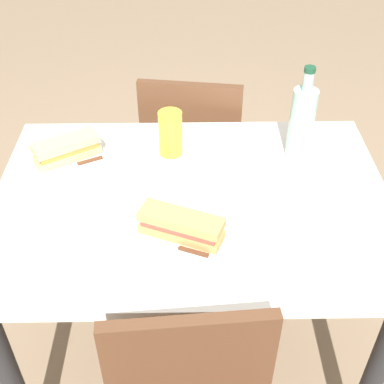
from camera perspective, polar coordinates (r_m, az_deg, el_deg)
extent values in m
plane|color=#8C755B|center=(2.06, 0.00, -17.20)|extent=(8.00, 8.00, 0.00)
cube|color=silver|center=(1.49, 0.00, -1.04)|extent=(1.15, 0.81, 0.03)
cylinder|color=#262628|center=(2.07, 14.26, -2.71)|extent=(0.06, 0.06, 0.74)
cylinder|color=#262628|center=(2.06, -14.66, -3.02)|extent=(0.06, 0.06, 0.74)
cylinder|color=#262628|center=(1.65, 19.50, -19.05)|extent=(0.06, 0.06, 0.74)
cube|color=brown|center=(1.23, -0.29, -19.64)|extent=(0.38, 0.06, 0.40)
cube|color=brown|center=(2.21, 0.37, 4.76)|extent=(0.45, 0.45, 0.02)
cube|color=brown|center=(1.94, -0.27, 6.76)|extent=(0.38, 0.08, 0.40)
cylinder|color=brown|center=(2.49, 4.98, 2.33)|extent=(0.04, 0.04, 0.45)
cylinder|color=brown|center=(2.52, -3.22, 2.96)|extent=(0.04, 0.04, 0.45)
cylinder|color=brown|center=(2.21, 4.42, -3.28)|extent=(0.04, 0.04, 0.45)
cylinder|color=brown|center=(2.24, -4.78, -2.49)|extent=(0.04, 0.04, 0.45)
cylinder|color=white|center=(1.35, -1.19, -5.03)|extent=(0.22, 0.22, 0.01)
cube|color=tan|center=(1.33, -1.21, -4.42)|extent=(0.23, 0.15, 0.02)
cube|color=#B74C3D|center=(1.32, -1.22, -3.75)|extent=(0.21, 0.14, 0.02)
cube|color=tan|center=(1.30, -1.23, -3.06)|extent=(0.23, 0.15, 0.02)
cube|color=silver|center=(1.32, -3.66, -5.72)|extent=(0.10, 0.05, 0.00)
cube|color=#59331E|center=(1.29, 0.02, -6.67)|extent=(0.08, 0.04, 0.01)
cylinder|color=white|center=(1.66, -13.56, 3.50)|extent=(0.22, 0.22, 0.01)
cube|color=#DBB77A|center=(1.65, -13.67, 4.07)|extent=(0.21, 0.16, 0.02)
cube|color=#CC8438|center=(1.63, -13.78, 4.68)|extent=(0.19, 0.15, 0.02)
cube|color=#DBB77A|center=(1.62, -13.90, 5.30)|extent=(0.21, 0.16, 0.02)
cube|color=silver|center=(1.61, -14.33, 2.49)|extent=(0.10, 0.05, 0.00)
cube|color=#59331E|center=(1.62, -11.31, 3.45)|extent=(0.08, 0.04, 0.01)
cylinder|color=#99C6B7|center=(1.62, 12.09, 7.44)|extent=(0.08, 0.08, 0.23)
cylinder|color=#99C6B7|center=(1.55, 12.81, 11.93)|extent=(0.03, 0.03, 0.06)
cylinder|color=#19472D|center=(1.54, 13.02, 13.16)|extent=(0.03, 0.03, 0.02)
cylinder|color=gold|center=(1.62, -2.41, 6.55)|extent=(0.08, 0.08, 0.15)
cylinder|color=silver|center=(1.55, -3.60, 2.32)|extent=(0.08, 0.08, 0.03)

